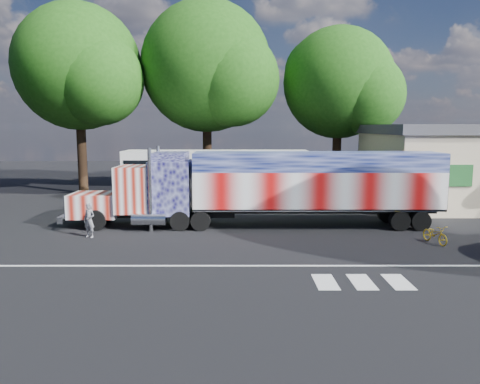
{
  "coord_description": "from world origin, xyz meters",
  "views": [
    {
      "loc": [
        -0.02,
        -19.6,
        5.06
      ],
      "look_at": [
        0.0,
        3.0,
        1.9
      ],
      "focal_mm": 35.0,
      "sensor_mm": 36.0,
      "label": 1
    }
  ],
  "objects_px": {
    "semi_truck": "(270,186)",
    "tree_nw_a": "(80,68)",
    "coach_bus": "(216,176)",
    "tree_n_mid": "(209,67)",
    "bicycle": "(435,234)",
    "woman": "(89,220)",
    "tree_ne_a": "(341,84)"
  },
  "relations": [
    {
      "from": "bicycle",
      "to": "tree_nw_a",
      "type": "bearing_deg",
      "value": 126.49
    },
    {
      "from": "semi_truck",
      "to": "tree_nw_a",
      "type": "bearing_deg",
      "value": 137.76
    },
    {
      "from": "coach_bus",
      "to": "bicycle",
      "type": "bearing_deg",
      "value": -47.11
    },
    {
      "from": "tree_n_mid",
      "to": "tree_ne_a",
      "type": "height_order",
      "value": "tree_n_mid"
    },
    {
      "from": "coach_bus",
      "to": "tree_ne_a",
      "type": "xyz_separation_m",
      "value": [
        9.49,
        6.8,
        6.61
      ]
    },
    {
      "from": "bicycle",
      "to": "tree_n_mid",
      "type": "xyz_separation_m",
      "value": [
        -10.94,
        17.12,
        9.2
      ]
    },
    {
      "from": "semi_truck",
      "to": "bicycle",
      "type": "bearing_deg",
      "value": -27.26
    },
    {
      "from": "coach_bus",
      "to": "tree_n_mid",
      "type": "xyz_separation_m",
      "value": [
        -0.86,
        6.27,
        7.79
      ]
    },
    {
      "from": "semi_truck",
      "to": "coach_bus",
      "type": "distance_m",
      "value": 7.87
    },
    {
      "from": "coach_bus",
      "to": "bicycle",
      "type": "relative_size",
      "value": 7.69
    },
    {
      "from": "woman",
      "to": "tree_n_mid",
      "type": "distance_m",
      "value": 18.79
    },
    {
      "from": "semi_truck",
      "to": "woman",
      "type": "height_order",
      "value": "semi_truck"
    },
    {
      "from": "bicycle",
      "to": "tree_nw_a",
      "type": "distance_m",
      "value": 27.39
    },
    {
      "from": "woman",
      "to": "tree_n_mid",
      "type": "bearing_deg",
      "value": 97.44
    },
    {
      "from": "semi_truck",
      "to": "tree_nw_a",
      "type": "height_order",
      "value": "tree_nw_a"
    },
    {
      "from": "tree_nw_a",
      "to": "tree_n_mid",
      "type": "bearing_deg",
      "value": 7.74
    },
    {
      "from": "woman",
      "to": "tree_nw_a",
      "type": "relative_size",
      "value": 0.11
    },
    {
      "from": "woman",
      "to": "tree_ne_a",
      "type": "distance_m",
      "value": 23.49
    },
    {
      "from": "semi_truck",
      "to": "bicycle",
      "type": "relative_size",
      "value": 12.14
    },
    {
      "from": "coach_bus",
      "to": "bicycle",
      "type": "xyz_separation_m",
      "value": [
        10.08,
        -10.85,
        -1.41
      ]
    },
    {
      "from": "woman",
      "to": "tree_ne_a",
      "type": "relative_size",
      "value": 0.12
    },
    {
      "from": "bicycle",
      "to": "tree_nw_a",
      "type": "xyz_separation_m",
      "value": [
        -20.45,
        15.82,
        9.02
      ]
    },
    {
      "from": "semi_truck",
      "to": "tree_nw_a",
      "type": "relative_size",
      "value": 1.34
    },
    {
      "from": "bicycle",
      "to": "tree_n_mid",
      "type": "bearing_deg",
      "value": 106.79
    },
    {
      "from": "coach_bus",
      "to": "woman",
      "type": "distance_m",
      "value": 11.13
    },
    {
      "from": "coach_bus",
      "to": "tree_n_mid",
      "type": "relative_size",
      "value": 0.82
    },
    {
      "from": "coach_bus",
      "to": "tree_ne_a",
      "type": "bearing_deg",
      "value": 35.63
    },
    {
      "from": "semi_truck",
      "to": "tree_nw_a",
      "type": "xyz_separation_m",
      "value": [
        -13.46,
        12.22,
        7.34
      ]
    },
    {
      "from": "tree_n_mid",
      "to": "bicycle",
      "type": "bearing_deg",
      "value": -57.42
    },
    {
      "from": "bicycle",
      "to": "tree_ne_a",
      "type": "distance_m",
      "value": 19.4
    },
    {
      "from": "coach_bus",
      "to": "tree_nw_a",
      "type": "bearing_deg",
      "value": 154.39
    },
    {
      "from": "coach_bus",
      "to": "tree_nw_a",
      "type": "height_order",
      "value": "tree_nw_a"
    }
  ]
}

